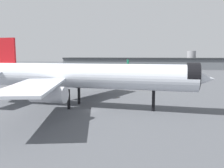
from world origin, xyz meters
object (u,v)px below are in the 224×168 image
object	(u,v)px
airliner_near_gate	(82,76)
baggage_tug_wing	(79,86)
service_truck_front	(149,86)
airliner_far_taxiway	(134,69)

from	to	relation	value
airliner_near_gate	baggage_tug_wing	world-z (taller)	airliner_near_gate
airliner_near_gate	service_truck_front	xyz separation A→B (m)	(16.40, 38.42, -7.29)
service_truck_front	baggage_tug_wing	distance (m)	31.64
service_truck_front	airliner_far_taxiway	bearing A→B (deg)	-169.00
service_truck_front	baggage_tug_wing	world-z (taller)	service_truck_front
airliner_near_gate	airliner_far_taxiway	size ratio (longest dim) A/B	1.98
airliner_near_gate	baggage_tug_wing	distance (m)	40.87
airliner_near_gate	service_truck_front	world-z (taller)	airliner_near_gate
airliner_far_taxiway	baggage_tug_wing	size ratio (longest dim) A/B	10.30
airliner_far_taxiway	service_truck_front	size ratio (longest dim) A/B	6.36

